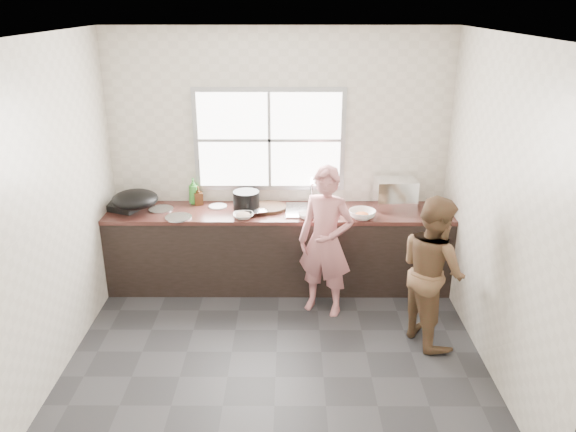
{
  "coord_description": "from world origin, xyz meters",
  "views": [
    {
      "loc": [
        0.12,
        -4.22,
        2.94
      ],
      "look_at": [
        0.1,
        0.65,
        1.05
      ],
      "focal_mm": 35.0,
      "sensor_mm": 36.0,
      "label": 1
    }
  ],
  "objects_px": {
    "person_side": "(433,270)",
    "bottle_brown_short": "(240,202)",
    "woman": "(326,246)",
    "pot_lid_left": "(178,217)",
    "pot_lid_right": "(161,209)",
    "burner": "(125,203)",
    "dish_rack": "(395,194)",
    "bottle_brown_tall": "(198,196)",
    "bowl_held": "(307,215)",
    "wok": "(135,199)",
    "cutting_board": "(269,208)",
    "black_pot": "(246,201)",
    "bowl_mince": "(243,216)",
    "bowl_crabs": "(362,215)",
    "bottle_green": "(193,191)",
    "glass_jar": "(192,199)"
  },
  "relations": [
    {
      "from": "person_side",
      "to": "cutting_board",
      "type": "height_order",
      "value": "person_side"
    },
    {
      "from": "bowl_crabs",
      "to": "wok",
      "type": "distance_m",
      "value": 2.34
    },
    {
      "from": "black_pot",
      "to": "bottle_green",
      "type": "distance_m",
      "value": 0.62
    },
    {
      "from": "black_pot",
      "to": "bottle_brown_tall",
      "type": "xyz_separation_m",
      "value": [
        -0.53,
        0.16,
        -0.01
      ]
    },
    {
      "from": "bowl_crabs",
      "to": "wok",
      "type": "relative_size",
      "value": 0.46
    },
    {
      "from": "bowl_held",
      "to": "woman",
      "type": "bearing_deg",
      "value": -62.81
    },
    {
      "from": "bottle_green",
      "to": "glass_jar",
      "type": "distance_m",
      "value": 0.09
    },
    {
      "from": "black_pot",
      "to": "wok",
      "type": "relative_size",
      "value": 0.58
    },
    {
      "from": "pot_lid_right",
      "to": "burner",
      "type": "bearing_deg",
      "value": 165.42
    },
    {
      "from": "bowl_crabs",
      "to": "bowl_mince",
      "type": "bearing_deg",
      "value": -179.96
    },
    {
      "from": "woman",
      "to": "person_side",
      "type": "height_order",
      "value": "woman"
    },
    {
      "from": "bottle_brown_short",
      "to": "burner",
      "type": "distance_m",
      "value": 1.25
    },
    {
      "from": "woman",
      "to": "black_pot",
      "type": "bearing_deg",
      "value": 167.08
    },
    {
      "from": "woman",
      "to": "cutting_board",
      "type": "xyz_separation_m",
      "value": [
        -0.57,
        0.6,
        0.18
      ]
    },
    {
      "from": "cutting_board",
      "to": "dish_rack",
      "type": "height_order",
      "value": "dish_rack"
    },
    {
      "from": "woman",
      "to": "wok",
      "type": "bearing_deg",
      "value": -170.45
    },
    {
      "from": "bowl_held",
      "to": "black_pot",
      "type": "bearing_deg",
      "value": 158.18
    },
    {
      "from": "black_pot",
      "to": "burner",
      "type": "distance_m",
      "value": 1.31
    },
    {
      "from": "wok",
      "to": "pot_lid_right",
      "type": "bearing_deg",
      "value": 22.76
    },
    {
      "from": "glass_jar",
      "to": "pot_lid_left",
      "type": "bearing_deg",
      "value": -99.44
    },
    {
      "from": "bowl_mince",
      "to": "bottle_brown_short",
      "type": "bearing_deg",
      "value": 101.2
    },
    {
      "from": "dish_rack",
      "to": "bottle_brown_tall",
      "type": "bearing_deg",
      "value": 174.11
    },
    {
      "from": "bottle_green",
      "to": "wok",
      "type": "height_order",
      "value": "bottle_green"
    },
    {
      "from": "black_pot",
      "to": "bottle_brown_short",
      "type": "xyz_separation_m",
      "value": [
        -0.06,
        -0.01,
        -0.01
      ]
    },
    {
      "from": "pot_lid_left",
      "to": "bottle_brown_short",
      "type": "bearing_deg",
      "value": 21.64
    },
    {
      "from": "black_pot",
      "to": "dish_rack",
      "type": "distance_m",
      "value": 1.57
    },
    {
      "from": "person_side",
      "to": "bowl_mince",
      "type": "xyz_separation_m",
      "value": [
        -1.74,
        0.83,
        0.19
      ]
    },
    {
      "from": "burner",
      "to": "person_side",
      "type": "bearing_deg",
      "value": -21.25
    },
    {
      "from": "bottle_green",
      "to": "bowl_held",
      "type": "bearing_deg",
      "value": -19.92
    },
    {
      "from": "cutting_board",
      "to": "bottle_brown_tall",
      "type": "height_order",
      "value": "bottle_brown_tall"
    },
    {
      "from": "black_pot",
      "to": "glass_jar",
      "type": "xyz_separation_m",
      "value": [
        -0.6,
        0.19,
        -0.05
      ]
    },
    {
      "from": "woman",
      "to": "pot_lid_left",
      "type": "bearing_deg",
      "value": -169.52
    },
    {
      "from": "bottle_brown_short",
      "to": "burner",
      "type": "relative_size",
      "value": 0.39
    },
    {
      "from": "person_side",
      "to": "dish_rack",
      "type": "bearing_deg",
      "value": -12.24
    },
    {
      "from": "person_side",
      "to": "black_pot",
      "type": "xyz_separation_m",
      "value": [
        -1.73,
        1.09,
        0.27
      ]
    },
    {
      "from": "person_side",
      "to": "bottle_brown_tall",
      "type": "xyz_separation_m",
      "value": [
        -2.26,
        1.24,
        0.26
      ]
    },
    {
      "from": "person_side",
      "to": "pot_lid_right",
      "type": "xyz_separation_m",
      "value": [
        -2.63,
        1.07,
        0.17
      ]
    },
    {
      "from": "bowl_held",
      "to": "bottle_green",
      "type": "bearing_deg",
      "value": 160.08
    },
    {
      "from": "bowl_crabs",
      "to": "pot_lid_right",
      "type": "xyz_separation_m",
      "value": [
        -2.1,
        0.24,
        -0.03
      ]
    },
    {
      "from": "glass_jar",
      "to": "pot_lid_left",
      "type": "xyz_separation_m",
      "value": [
        -0.07,
        -0.44,
        -0.04
      ]
    },
    {
      "from": "woman",
      "to": "burner",
      "type": "xyz_separation_m",
      "value": [
        -2.11,
        0.69,
        0.19
      ]
    },
    {
      "from": "black_pot",
      "to": "bottle_brown_short",
      "type": "distance_m",
      "value": 0.06
    },
    {
      "from": "bottle_brown_short",
      "to": "glass_jar",
      "type": "bearing_deg",
      "value": 160.02
    },
    {
      "from": "cutting_board",
      "to": "burner",
      "type": "relative_size",
      "value": 0.83
    },
    {
      "from": "bowl_held",
      "to": "wok",
      "type": "relative_size",
      "value": 0.45
    },
    {
      "from": "bowl_crabs",
      "to": "bottle_brown_short",
      "type": "distance_m",
      "value": 1.28
    },
    {
      "from": "person_side",
      "to": "bottle_brown_short",
      "type": "height_order",
      "value": "person_side"
    },
    {
      "from": "dish_rack",
      "to": "bottle_brown_short",
      "type": "bearing_deg",
      "value": 179.09
    },
    {
      "from": "bottle_brown_short",
      "to": "dish_rack",
      "type": "distance_m",
      "value": 1.64
    },
    {
      "from": "woman",
      "to": "bowl_held",
      "type": "xyz_separation_m",
      "value": [
        -0.18,
        0.34,
        0.19
      ]
    }
  ]
}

